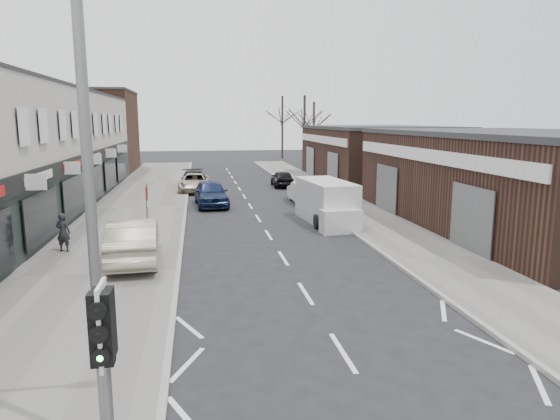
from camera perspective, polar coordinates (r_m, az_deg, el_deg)
name	(u,v)px	position (r m, az deg, el deg)	size (l,w,h in m)	color
ground	(373,400)	(10.27, 10.56, -20.58)	(160.00, 160.00, 0.00)	black
pavement_left	(138,208)	(30.91, -15.96, 0.20)	(5.50, 64.00, 0.12)	slate
pavement_right	(340,203)	(31.96, 6.89, 0.85)	(3.50, 64.00, 0.12)	slate
brick_block_far	(93,133)	(54.27, -20.63, 8.29)	(8.00, 10.00, 8.00)	#482C1F
right_unit_near	(518,181)	(27.38, 25.57, 2.98)	(10.00, 18.00, 4.50)	#3A241A
right_unit_far	(376,154)	(45.16, 10.95, 6.27)	(10.00, 16.00, 4.50)	#3A241A
tree_far_a	(304,166)	(57.79, 2.77, 5.03)	(3.60, 3.60, 8.00)	#382D26
tree_far_b	(313,162)	(64.17, 3.83, 5.54)	(3.60, 3.60, 7.50)	#382D26
tree_far_c	(282,158)	(69.44, 0.27, 5.92)	(3.60, 3.60, 8.50)	#382D26
traffic_light	(104,344)	(6.96, -19.46, -14.27)	(0.28, 0.60, 3.10)	slate
street_lamp	(101,164)	(7.61, -19.83, 5.00)	(2.23, 0.22, 8.00)	slate
warning_sign	(148,197)	(20.58, -14.90, 1.42)	(0.12, 0.80, 2.70)	slate
white_van	(327,203)	(25.85, 5.40, 0.80)	(2.37, 5.69, 2.15)	silver
sedan_on_pavement	(134,240)	(18.97, -16.36, -3.32)	(1.70, 4.87, 1.61)	#9E957E
pedestrian	(63,232)	(21.38, -23.54, -2.34)	(0.56, 0.37, 1.54)	black
parked_car_left_a	(211,193)	(31.04, -7.87, 1.92)	(1.88, 4.68, 1.59)	#152143
parked_car_left_b	(195,180)	(38.98, -9.73, 3.40)	(1.94, 4.77, 1.39)	black
parked_car_left_c	(195,183)	(37.56, -9.74, 3.10)	(2.20, 4.77, 1.33)	#B5AA91
parked_car_right_a	(303,192)	(31.99, 2.69, 2.07)	(1.48, 4.24, 1.40)	silver
parked_car_right_b	(282,178)	(39.83, 0.26, 3.63)	(1.54, 3.82, 1.30)	black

